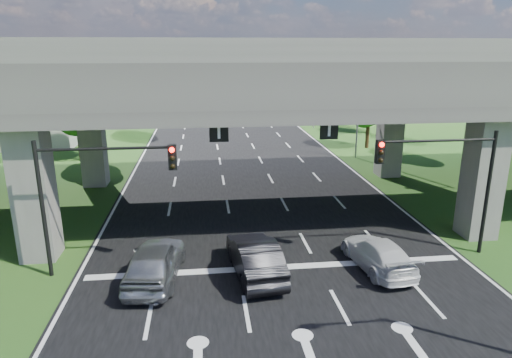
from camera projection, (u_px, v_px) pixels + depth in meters
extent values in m
plane|color=#204C18|center=(294.00, 310.00, 17.31)|extent=(160.00, 160.00, 0.00)
cube|color=black|center=(260.00, 217.00, 26.85)|extent=(18.00, 120.00, 0.03)
cube|color=#3A3734|center=(256.00, 76.00, 26.54)|extent=(80.00, 15.00, 2.00)
cube|color=slate|center=(277.00, 50.00, 19.21)|extent=(80.00, 0.50, 1.00)
cube|color=slate|center=(245.00, 49.00, 33.05)|extent=(80.00, 0.50, 1.00)
cube|color=slate|center=(33.00, 186.00, 20.82)|extent=(1.60, 1.60, 7.00)
cube|color=slate|center=(92.00, 137.00, 32.28)|extent=(1.60, 1.60, 7.00)
cube|color=slate|center=(483.00, 172.00, 23.31)|extent=(1.60, 1.60, 7.00)
cube|color=slate|center=(390.00, 131.00, 34.76)|extent=(1.60, 1.60, 7.00)
cube|color=black|center=(219.00, 132.00, 20.14)|extent=(0.85, 0.06, 0.85)
cube|color=black|center=(329.00, 130.00, 20.70)|extent=(0.85, 0.06, 0.85)
cylinder|color=black|center=(487.00, 194.00, 21.42)|extent=(0.18, 0.18, 6.00)
cylinder|color=black|center=(438.00, 141.00, 20.39)|extent=(5.50, 0.12, 0.12)
cube|color=black|center=(380.00, 152.00, 20.02)|extent=(0.35, 0.28, 1.05)
sphere|color=#FF0C05|center=(382.00, 145.00, 19.77)|extent=(0.22, 0.22, 0.22)
cylinder|color=black|center=(43.00, 211.00, 19.17)|extent=(0.18, 0.18, 6.00)
cylinder|color=black|center=(105.00, 149.00, 18.76)|extent=(5.50, 0.12, 0.12)
cube|color=black|center=(172.00, 157.00, 19.01)|extent=(0.35, 0.28, 1.05)
sphere|color=#FF0C05|center=(172.00, 150.00, 18.76)|extent=(0.22, 0.22, 0.22)
cylinder|color=gray|center=(359.00, 102.00, 40.01)|extent=(0.16, 0.16, 10.00)
cylinder|color=gray|center=(345.00, 47.00, 38.54)|extent=(3.00, 0.10, 0.10)
cube|color=gray|center=(328.00, 48.00, 38.40)|extent=(0.60, 0.25, 0.18)
cylinder|color=gray|center=(315.00, 87.00, 55.28)|extent=(0.16, 0.16, 10.00)
cylinder|color=gray|center=(304.00, 47.00, 53.81)|extent=(3.00, 0.10, 0.10)
cube|color=gray|center=(291.00, 48.00, 53.66)|extent=(0.60, 0.25, 0.18)
cylinder|color=black|center=(80.00, 142.00, 40.08)|extent=(0.36, 0.36, 3.30)
sphere|color=#214C14|center=(76.00, 107.00, 39.25)|extent=(4.50, 4.50, 4.50)
sphere|color=#214C14|center=(78.00, 92.00, 38.64)|extent=(3.60, 3.60, 3.60)
sphere|color=#214C14|center=(75.00, 117.00, 39.85)|extent=(3.30, 3.30, 3.30)
cylinder|color=black|center=(69.00, 129.00, 47.44)|extent=(0.36, 0.36, 2.86)
sphere|color=#214C14|center=(67.00, 104.00, 46.72)|extent=(3.90, 3.90, 3.90)
sphere|color=#214C14|center=(69.00, 93.00, 46.15)|extent=(3.12, 3.12, 3.12)
sphere|color=#214C14|center=(66.00, 111.00, 47.28)|extent=(2.86, 2.86, 2.86)
cylinder|color=black|center=(121.00, 115.00, 55.43)|extent=(0.36, 0.36, 3.52)
sphere|color=#214C14|center=(119.00, 88.00, 54.55)|extent=(4.80, 4.80, 4.80)
sphere|color=#214C14|center=(121.00, 76.00, 53.91)|extent=(3.84, 3.84, 3.84)
sphere|color=#214C14|center=(118.00, 96.00, 55.16)|extent=(3.52, 3.52, 3.52)
cylinder|color=black|center=(368.00, 132.00, 45.07)|extent=(0.36, 0.36, 3.08)
sphere|color=#214C14|center=(370.00, 104.00, 44.29)|extent=(4.20, 4.20, 4.20)
sphere|color=#214C14|center=(376.00, 91.00, 43.70)|extent=(3.36, 3.36, 3.36)
sphere|color=#214C14|center=(365.00, 112.00, 44.87)|extent=(3.08, 3.08, 3.08)
cylinder|color=black|center=(368.00, 121.00, 53.07)|extent=(0.36, 0.36, 2.86)
sphere|color=#214C14|center=(370.00, 98.00, 52.35)|extent=(3.90, 3.90, 3.90)
sphere|color=#214C14|center=(375.00, 88.00, 51.78)|extent=(3.12, 3.12, 3.12)
sphere|color=#214C14|center=(366.00, 105.00, 52.91)|extent=(2.86, 2.86, 2.86)
cylinder|color=black|center=(318.00, 110.00, 60.19)|extent=(0.36, 0.36, 3.30)
sphere|color=#214C14|center=(319.00, 87.00, 59.36)|extent=(4.50, 4.50, 4.50)
sphere|color=#214C14|center=(323.00, 77.00, 58.75)|extent=(3.60, 3.60, 3.60)
sphere|color=#214C14|center=(315.00, 94.00, 59.96)|extent=(3.30, 3.30, 3.30)
imported|color=#999CA0|center=(155.00, 261.00, 19.32)|extent=(2.59, 5.25, 1.72)
imported|color=black|center=(255.00, 257.00, 19.80)|extent=(2.29, 5.20, 1.66)
imported|color=silver|center=(378.00, 254.00, 20.43)|extent=(2.43, 4.88, 1.36)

